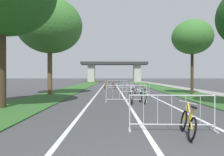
# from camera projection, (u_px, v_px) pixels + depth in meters

# --- Properties ---
(grass_verge_left) EXTENTS (3.21, 68.96, 0.05)m
(grass_verge_left) POSITION_uv_depth(u_px,v_px,m) (79.00, 87.00, 30.55)
(grass_verge_left) COLOR #2D5B26
(grass_verge_left) RESTS_ON ground
(grass_verge_right) EXTENTS (3.21, 68.96, 0.05)m
(grass_verge_right) POSITION_uv_depth(u_px,v_px,m) (156.00, 87.00, 30.62)
(grass_verge_right) COLOR #2D5B26
(grass_verge_right) RESTS_ON ground
(sidewalk_path_right) EXTENTS (1.84, 68.96, 0.08)m
(sidewalk_path_right) POSITION_uv_depth(u_px,v_px,m) (173.00, 87.00, 30.63)
(sidewalk_path_right) COLOR gray
(sidewalk_path_right) RESTS_ON ground
(lane_stripe_center) EXTENTS (0.14, 39.89, 0.01)m
(lane_stripe_center) POSITION_uv_depth(u_px,v_px,m) (120.00, 91.00, 22.32)
(lane_stripe_center) COLOR silver
(lane_stripe_center) RESTS_ON ground
(lane_stripe_right_lane) EXTENTS (0.14, 39.89, 0.01)m
(lane_stripe_right_lane) POSITION_uv_depth(u_px,v_px,m) (141.00, 91.00, 22.33)
(lane_stripe_right_lane) COLOR silver
(lane_stripe_right_lane) RESTS_ON ground
(lane_stripe_left_lane) EXTENTS (0.14, 39.89, 0.01)m
(lane_stripe_left_lane) POSITION_uv_depth(u_px,v_px,m) (99.00, 91.00, 22.30)
(lane_stripe_left_lane) COLOR silver
(lane_stripe_left_lane) RESTS_ON ground
(overpass_bridge) EXTENTS (18.92, 4.14, 5.68)m
(overpass_bridge) POSITION_uv_depth(u_px,v_px,m) (114.00, 68.00, 59.32)
(overpass_bridge) COLOR #2D2D30
(overpass_bridge) RESTS_ON ground
(tree_left_cypress_far) EXTENTS (5.51, 5.51, 8.25)m
(tree_left_cypress_far) POSITION_uv_depth(u_px,v_px,m) (50.00, 26.00, 17.59)
(tree_left_cypress_far) COLOR brown
(tree_left_cypress_far) RESTS_ON ground
(tree_right_pine_far) EXTENTS (3.44, 3.44, 6.41)m
(tree_right_pine_far) POSITION_uv_depth(u_px,v_px,m) (192.00, 37.00, 17.68)
(tree_right_pine_far) COLOR #3D2D1E
(tree_right_pine_far) RESTS_ON ground
(crowd_barrier_nearest) EXTENTS (2.52, 0.57, 1.05)m
(crowd_barrier_nearest) POSITION_uv_depth(u_px,v_px,m) (172.00, 113.00, 6.00)
(crowd_barrier_nearest) COLOR #ADADB2
(crowd_barrier_nearest) RESTS_ON ground
(crowd_barrier_second) EXTENTS (2.52, 0.55, 1.05)m
(crowd_barrier_second) POSITION_uv_depth(u_px,v_px,m) (126.00, 94.00, 12.55)
(crowd_barrier_second) COLOR #ADADB2
(crowd_barrier_second) RESTS_ON ground
(crowd_barrier_third) EXTENTS (2.53, 0.58, 1.05)m
(crowd_barrier_third) POSITION_uv_depth(u_px,v_px,m) (136.00, 88.00, 19.11)
(crowd_barrier_third) COLOR #ADADB2
(crowd_barrier_third) RESTS_ON ground
(crowd_barrier_fourth) EXTENTS (2.52, 0.54, 1.05)m
(crowd_barrier_fourth) POSITION_uv_depth(u_px,v_px,m) (117.00, 85.00, 25.66)
(crowd_barrier_fourth) COLOR #ADADB2
(crowd_barrier_fourth) RESTS_ON ground
(bicycle_white_0) EXTENTS (0.50, 1.63, 0.96)m
(bicycle_white_0) POSITION_uv_depth(u_px,v_px,m) (131.00, 97.00, 12.03)
(bicycle_white_0) COLOR black
(bicycle_white_0) RESTS_ON ground
(bicycle_orange_1) EXTENTS (0.47, 1.61, 1.00)m
(bicycle_orange_1) POSITION_uv_depth(u_px,v_px,m) (105.00, 86.00, 25.12)
(bicycle_orange_1) COLOR black
(bicycle_orange_1) RESTS_ON ground
(bicycle_yellow_2) EXTENTS (0.63, 1.61, 0.89)m
(bicycle_yellow_2) POSITION_uv_depth(u_px,v_px,m) (188.00, 123.00, 5.50)
(bicycle_yellow_2) COLOR black
(bicycle_yellow_2) RESTS_ON ground
(bicycle_silver_3) EXTENTS (0.53, 1.71, 0.88)m
(bicycle_silver_3) POSITION_uv_depth(u_px,v_px,m) (134.00, 90.00, 18.52)
(bicycle_silver_3) COLOR black
(bicycle_silver_3) RESTS_ON ground
(bicycle_red_4) EXTENTS (0.67, 1.69, 0.95)m
(bicycle_red_4) POSITION_uv_depth(u_px,v_px,m) (114.00, 86.00, 26.23)
(bicycle_red_4) COLOR black
(bicycle_red_4) RESTS_ON ground
(bicycle_green_5) EXTENTS (0.42, 1.62, 0.88)m
(bicycle_green_5) POSITION_uv_depth(u_px,v_px,m) (143.00, 97.00, 12.13)
(bicycle_green_5) COLOR black
(bicycle_green_5) RESTS_ON ground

